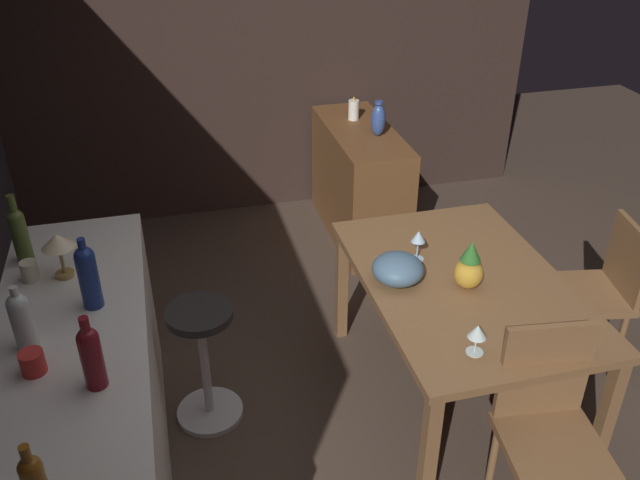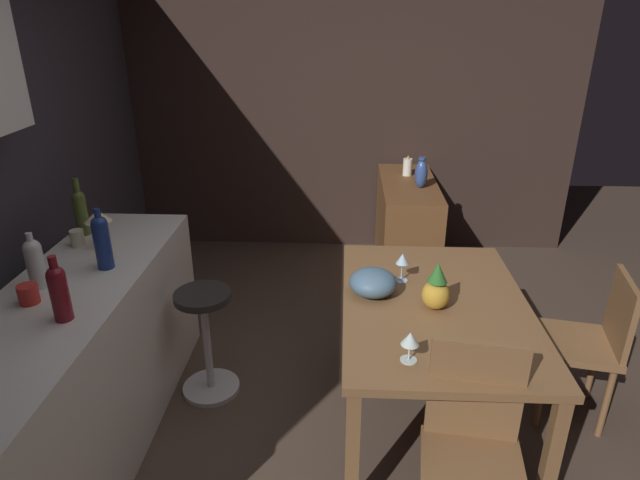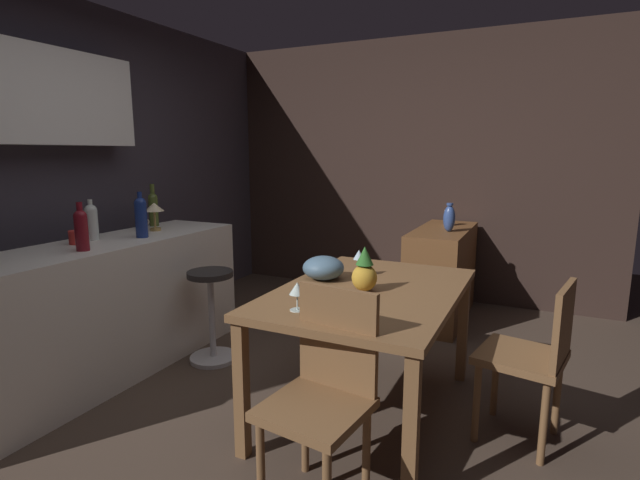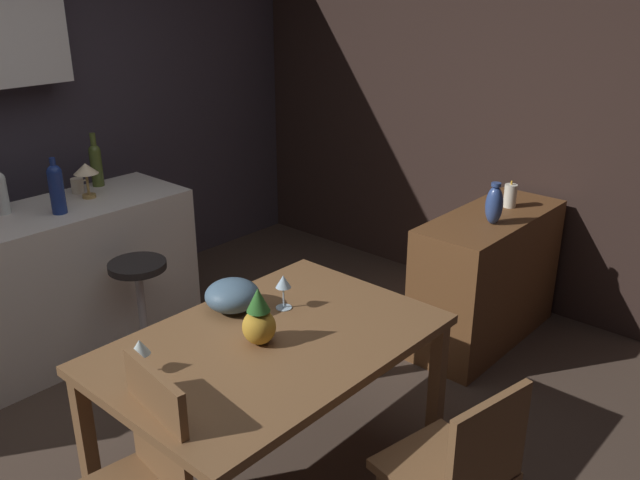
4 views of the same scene
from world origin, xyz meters
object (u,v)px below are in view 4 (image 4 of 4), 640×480
Objects in this scene: sideboard_cabinet at (486,278)px; vase_ceramic_blue at (494,205)px; wine_glass_right at (140,348)px; cup_cream at (78,185)px; wine_bottle_cobalt at (56,187)px; counter_lamp at (86,171)px; wine_bottle_clear at (0,191)px; bar_stool at (142,312)px; pillar_candle_tall at (510,196)px; wine_bottle_olive at (96,162)px; dining_table at (272,356)px; wine_glass_left at (283,283)px; fruit_bowl at (232,295)px; chair_by_doorway at (457,473)px; pineapple_centerpiece at (259,320)px.

sideboard_cabinet is 4.54× the size of vase_ceramic_blue.
cup_cream is (0.76, 1.75, 0.10)m from wine_glass_right.
wine_bottle_cobalt is at bearing 132.76° from vase_ceramic_blue.
counter_lamp is at bearing 129.72° from sideboard_cabinet.
wine_bottle_clear reaches higher than sideboard_cabinet.
vase_ceramic_blue is at bearing -53.92° from counter_lamp.
bar_stool is 3.95× the size of pillar_candle_tall.
counter_lamp is (0.07, 0.55, 0.71)m from bar_stool.
sideboard_cabinet is 2.33m from wine_glass_right.
wine_bottle_cobalt reaches higher than wine_glass_right.
wine_bottle_olive is at bearing 13.56° from cup_cream.
dining_table is 0.34m from wine_glass_left.
wine_glass_right is 0.56× the size of fruit_bowl.
wine_bottle_clear is at bearing 135.82° from sideboard_cabinet.
wine_glass_left is (0.05, -1.09, 0.51)m from bar_stool.
chair_by_doorway is 3.49× the size of pineapple_centerpiece.
vase_ceramic_blue is at bearing -55.96° from cup_cream.
pineapple_centerpiece is at bearing 175.65° from vase_ceramic_blue.
wine_bottle_olive reaches higher than pineapple_centerpiece.
wine_bottle_olive is 0.20m from cup_cream.
pineapple_centerpiece is 1.47× the size of pillar_candle_tall.
pillar_candle_tall reaches higher than wine_glass_right.
fruit_bowl is at bearing 67.92° from pineapple_centerpiece.
pineapple_centerpiece is at bearing -99.22° from cup_cream.
wine_glass_right is 2.49m from pillar_candle_tall.
pillar_candle_tall is (1.90, 0.80, 0.41)m from chair_by_doorway.
bar_stool is 1.02m from wine_bottle_clear.
counter_lamp reaches higher than bar_stool.
sideboard_cabinet is 5.21× the size of counter_lamp.
wine_glass_left reaches higher than chair_by_doorway.
fruit_bowl is at bearing 134.61° from wine_glass_left.
wine_glass_right is 0.83× the size of pillar_candle_tall.
pineapple_centerpiece is 0.90× the size of wine_bottle_clear.
bar_stool is at bearing 83.16° from fruit_bowl.
chair_by_doorway is at bearing -83.67° from wine_bottle_clear.
pineapple_centerpiece is at bearing -103.54° from wine_bottle_olive.
chair_by_doorway is (-1.70, -0.80, 0.07)m from sideboard_cabinet.
wine_bottle_olive is (0.35, 1.66, 0.24)m from fruit_bowl.
cup_cream is 2.63m from pillar_candle_tall.
sideboard_cabinet is 3.47× the size of wine_bottle_cobalt.
bar_stool is 4.09× the size of wine_glass_left.
wine_bottle_clear is at bearing -173.13° from wine_bottle_olive.
wine_bottle_cobalt is 1.50× the size of counter_lamp.
wine_glass_right is at bearing 119.40° from chair_by_doorway.
dining_table is 12.71× the size of cup_cream.
pineapple_centerpiece is at bearing -85.00° from wine_bottle_clear.
wine_bottle_clear is (-0.29, 1.58, 0.22)m from fruit_bowl.
wine_bottle_olive is at bearing 83.28° from chair_by_doorway.
wine_glass_left is 1.44m from vase_ceramic_blue.
bar_stool is 1.04m from wine_bottle_olive.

